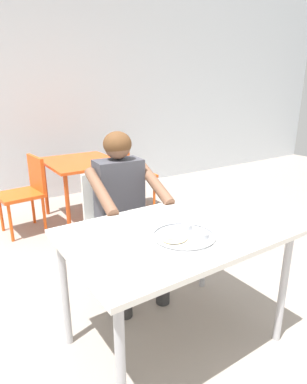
{
  "coord_description": "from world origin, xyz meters",
  "views": [
    {
      "loc": [
        -1.07,
        -1.22,
        1.49
      ],
      "look_at": [
        -0.04,
        0.32,
        0.9
      ],
      "focal_mm": 30.16,
      "sensor_mm": 36.0,
      "label": 1
    }
  ],
  "objects": [
    {
      "name": "ground_plane",
      "position": [
        0.0,
        0.0,
        -0.03
      ],
      "size": [
        12.0,
        12.0,
        0.05
      ],
      "primitive_type": "cube",
      "color": "gray"
    },
    {
      "name": "chair_foreground",
      "position": [
        -0.0,
        0.96,
        0.5
      ],
      "size": [
        0.46,
        0.43,
        0.87
      ],
      "color": "silver",
      "rests_on": "ground"
    },
    {
      "name": "chair_red_left",
      "position": [
        -0.36,
        2.28,
        0.48
      ],
      "size": [
        0.47,
        0.46,
        0.81
      ],
      "color": "#E45118",
      "rests_on": "ground"
    },
    {
      "name": "table_background_red",
      "position": [
        0.26,
        2.26,
        0.63
      ],
      "size": [
        0.79,
        0.92,
        0.71
      ],
      "color": "#E04C19",
      "rests_on": "ground"
    },
    {
      "name": "chair_red_right",
      "position": [
        0.9,
        2.26,
        0.49
      ],
      "size": [
        0.45,
        0.4,
        0.84
      ],
      "color": "#D25017",
      "rests_on": "ground"
    },
    {
      "name": "table_foreground",
      "position": [
        -0.06,
        0.07,
        0.68
      ],
      "size": [
        1.21,
        0.81,
        0.75
      ],
      "color": "silver",
      "rests_on": "ground"
    },
    {
      "name": "back_wall",
      "position": [
        0.0,
        3.33,
        1.7
      ],
      "size": [
        12.0,
        0.12,
        3.4
      ],
      "primitive_type": "cube",
      "color": "silver",
      "rests_on": "ground"
    },
    {
      "name": "diner_foreground",
      "position": [
        -0.02,
        0.74,
        0.72
      ],
      "size": [
        0.52,
        0.57,
        1.21
      ],
      "color": "#2E2E2E",
      "rests_on": "ground"
    },
    {
      "name": "thali_tray",
      "position": [
        -0.08,
        -0.03,
        0.76
      ],
      "size": [
        0.33,
        0.33,
        0.03
      ],
      "color": "#B7BABF",
      "rests_on": "table_foreground"
    }
  ]
}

